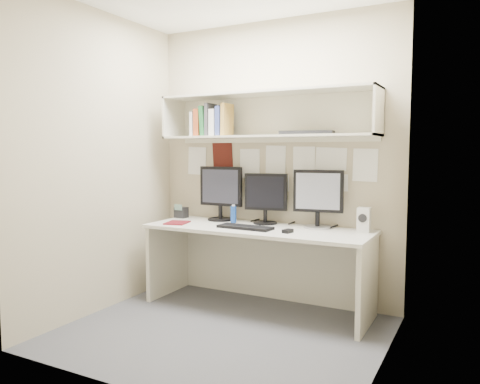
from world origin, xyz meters
The scene contains 19 objects.
floor centered at (0.00, 0.00, 0.00)m, with size 2.40×2.00×0.01m, color #49494E.
wall_back centered at (0.00, 1.00, 1.30)m, with size 2.40×0.02×2.60m, color tan.
wall_front centered at (0.00, -1.00, 1.30)m, with size 2.40×0.02×2.60m, color tan.
wall_left centered at (-1.20, 0.00, 1.30)m, with size 0.02×2.00×2.60m, color tan.
wall_right centered at (1.20, 0.00, 1.30)m, with size 0.02×2.00×2.60m, color tan.
desk centered at (0.00, 0.65, 0.37)m, with size 2.00×0.70×0.73m.
overhead_hutch centered at (0.00, 0.86, 1.72)m, with size 2.00×0.38×0.40m.
pinned_papers centered at (0.00, 0.99, 1.25)m, with size 1.92×0.01×0.48m, color white, non-canonical shape.
monitor_left centered at (-0.50, 0.87, 1.01)m, with size 0.45×0.25×0.52m.
monitor_center centered at (-0.02, 0.87, 0.98)m, with size 0.40×0.22×0.46m.
monitor_right centered at (0.48, 0.87, 1.00)m, with size 0.43×0.24×0.51m.
keyboard centered at (-0.06, 0.53, 0.74)m, with size 0.48×0.17×0.02m, color black.
mouse centered at (0.34, 0.51, 0.74)m, with size 0.06×0.10×0.03m, color black.
speaker centered at (0.88, 0.84, 0.83)m, with size 0.11×0.11×0.20m.
blue_bottle centered at (-0.31, 0.78, 0.81)m, with size 0.05×0.05×0.17m.
maroon_notebook centered at (-0.76, 0.50, 0.74)m, with size 0.19×0.23×0.01m, color maroon.
desk_phone centered at (-0.94, 0.83, 0.78)m, with size 0.12×0.11×0.14m.
book_stack centered at (-0.53, 0.76, 1.67)m, with size 0.38×0.19×0.30m.
hutch_tray centered at (0.39, 0.81, 1.56)m, with size 0.45×0.17×0.03m, color black.
Camera 1 is at (1.75, -3.03, 1.40)m, focal length 35.00 mm.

